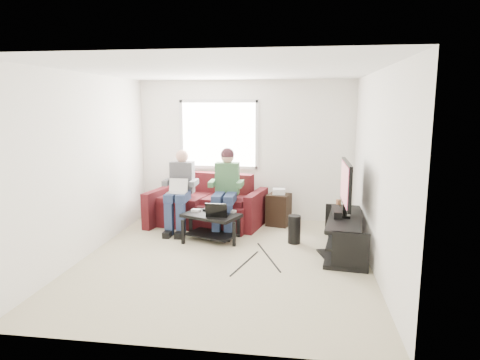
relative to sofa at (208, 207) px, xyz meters
name	(u,v)px	position (x,y,z in m)	size (l,w,h in m)	color
floor	(225,260)	(0.62, -1.70, -0.33)	(4.50, 4.50, 0.00)	#C1B596
ceiling	(224,70)	(0.62, -1.70, 2.27)	(4.50, 4.50, 0.00)	white
wall_back	(245,151)	(0.62, 0.55, 0.97)	(4.50, 4.50, 0.00)	white
wall_front	(177,208)	(0.62, -3.95, 0.97)	(4.50, 4.50, 0.00)	white
wall_left	(86,166)	(-1.38, -1.70, 0.97)	(4.50, 4.50, 0.00)	white
wall_right	(376,172)	(2.62, -1.70, 0.97)	(4.50, 4.50, 0.00)	white
window	(219,135)	(0.12, 0.53, 1.27)	(1.48, 0.04, 1.28)	white
sofa	(208,207)	(0.00, 0.00, 0.00)	(2.13, 1.24, 0.91)	#4C1319
person_left	(180,187)	(-0.40, -0.36, 0.43)	(0.40, 0.71, 1.38)	navy
person_right	(226,184)	(0.40, -0.34, 0.49)	(0.40, 0.71, 1.43)	navy
laptop_silver	(177,189)	(-0.40, -0.53, 0.42)	(0.32, 0.22, 0.24)	silver
coffee_table	(211,221)	(0.25, -0.87, -0.01)	(1.01, 0.82, 0.44)	black
laptop_black	(218,208)	(0.37, -0.95, 0.22)	(0.34, 0.24, 0.24)	black
controller_a	(196,210)	(-0.03, -0.75, 0.12)	(0.14, 0.09, 0.04)	silver
controller_b	(208,210)	(0.15, -0.69, 0.12)	(0.14, 0.09, 0.04)	black
controller_c	(231,211)	(0.55, -0.72, 0.12)	(0.14, 0.09, 0.04)	gray
tv_stand	(345,236)	(2.32, -1.13, -0.10)	(0.70, 1.66, 0.53)	black
tv	(346,185)	(2.31, -1.03, 0.66)	(0.12, 1.10, 0.81)	black
soundbar	(337,212)	(2.20, -1.03, 0.25)	(0.12, 0.50, 0.10)	black
drink_cup	(338,203)	(2.27, -0.50, 0.26)	(0.08, 0.08, 0.12)	#956140
console_white	(348,240)	(2.32, -1.53, -0.02)	(0.30, 0.22, 0.06)	silver
console_grey	(343,225)	(2.32, -0.83, -0.01)	(0.34, 0.26, 0.08)	gray
console_black	(345,232)	(2.32, -1.18, -0.02)	(0.38, 0.30, 0.07)	black
subwoofer	(294,229)	(1.57, -0.83, -0.11)	(0.20, 0.20, 0.45)	black
keyboard_floor	(325,254)	(2.03, -1.31, -0.32)	(0.13, 0.40, 0.02)	black
end_table	(279,209)	(1.28, 0.17, -0.03)	(0.38, 0.38, 0.67)	black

